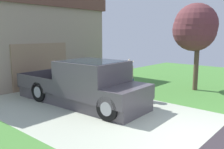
{
  "coord_description": "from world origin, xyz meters",
  "views": [
    {
      "loc": [
        -5.74,
        -1.95,
        2.67
      ],
      "look_at": [
        1.14,
        4.02,
        1.13
      ],
      "focal_mm": 38.84,
      "sensor_mm": 36.0,
      "label": 1
    }
  ],
  "objects_px": {
    "pickup_truck": "(88,85)",
    "house_with_garage": "(9,39)",
    "wheeled_trash_bin": "(93,71)",
    "front_yard_tree": "(195,28)",
    "person_with_hat": "(129,77)",
    "handbag": "(135,95)"
  },
  "relations": [
    {
      "from": "pickup_truck",
      "to": "house_with_garage",
      "type": "bearing_deg",
      "value": -98.05
    },
    {
      "from": "wheeled_trash_bin",
      "to": "house_with_garage",
      "type": "bearing_deg",
      "value": 121.5
    },
    {
      "from": "front_yard_tree",
      "to": "wheeled_trash_bin",
      "type": "xyz_separation_m",
      "value": [
        -1.81,
        5.0,
        -2.36
      ]
    },
    {
      "from": "person_with_hat",
      "to": "handbag",
      "type": "distance_m",
      "value": 0.85
    },
    {
      "from": "pickup_truck",
      "to": "wheeled_trash_bin",
      "type": "relative_size",
      "value": 5.1
    },
    {
      "from": "person_with_hat",
      "to": "handbag",
      "type": "height_order",
      "value": "person_with_hat"
    },
    {
      "from": "wheeled_trash_bin",
      "to": "pickup_truck",
      "type": "bearing_deg",
      "value": -136.73
    },
    {
      "from": "person_with_hat",
      "to": "wheeled_trash_bin",
      "type": "xyz_separation_m",
      "value": [
        1.67,
        3.78,
        -0.35
      ]
    },
    {
      "from": "front_yard_tree",
      "to": "person_with_hat",
      "type": "bearing_deg",
      "value": 160.7
    },
    {
      "from": "handbag",
      "to": "house_with_garage",
      "type": "height_order",
      "value": "house_with_garage"
    },
    {
      "from": "front_yard_tree",
      "to": "pickup_truck",
      "type": "bearing_deg",
      "value": 159.98
    },
    {
      "from": "wheeled_trash_bin",
      "to": "handbag",
      "type": "bearing_deg",
      "value": -110.07
    },
    {
      "from": "house_with_garage",
      "to": "pickup_truck",
      "type": "bearing_deg",
      "value": -95.41
    },
    {
      "from": "pickup_truck",
      "to": "handbag",
      "type": "height_order",
      "value": "pickup_truck"
    },
    {
      "from": "pickup_truck",
      "to": "person_with_hat",
      "type": "distance_m",
      "value": 1.79
    },
    {
      "from": "handbag",
      "to": "house_with_garage",
      "type": "distance_m",
      "value": 8.6
    },
    {
      "from": "person_with_hat",
      "to": "handbag",
      "type": "bearing_deg",
      "value": 154.37
    },
    {
      "from": "house_with_garage",
      "to": "wheeled_trash_bin",
      "type": "xyz_separation_m",
      "value": [
        2.62,
        -4.28,
        -1.78
      ]
    },
    {
      "from": "handbag",
      "to": "front_yard_tree",
      "type": "xyz_separation_m",
      "value": [
        3.25,
        -1.06,
        2.81
      ]
    },
    {
      "from": "person_with_hat",
      "to": "pickup_truck",
      "type": "bearing_deg",
      "value": -11.77
    },
    {
      "from": "handbag",
      "to": "house_with_garage",
      "type": "relative_size",
      "value": 0.05
    },
    {
      "from": "person_with_hat",
      "to": "front_yard_tree",
      "type": "relative_size",
      "value": 0.41
    }
  ]
}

